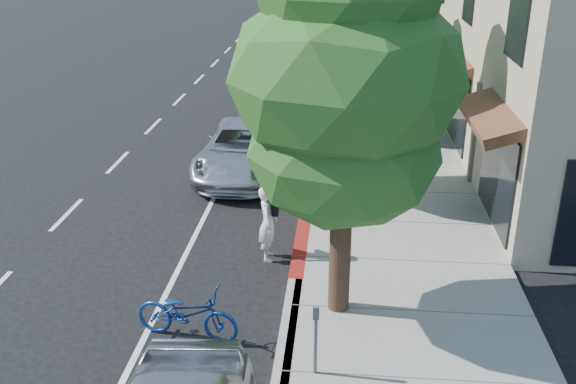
# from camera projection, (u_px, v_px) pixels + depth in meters

# --- Properties ---
(ground) EXTENTS (120.00, 120.00, 0.00)m
(ground) POSITION_uv_depth(u_px,v_px,m) (299.00, 262.00, 14.31)
(ground) COLOR black
(ground) RESTS_ON ground
(sidewalk) EXTENTS (4.60, 56.00, 0.15)m
(sidewalk) POSITION_uv_depth(u_px,v_px,m) (385.00, 148.00, 21.45)
(sidewalk) COLOR gray
(sidewalk) RESTS_ON ground
(curb) EXTENTS (0.30, 56.00, 0.15)m
(curb) POSITION_uv_depth(u_px,v_px,m) (316.00, 146.00, 21.64)
(curb) COLOR #9E998E
(curb) RESTS_ON ground
(curb_red_segment) EXTENTS (0.32, 4.00, 0.15)m
(curb_red_segment) POSITION_uv_depth(u_px,v_px,m) (302.00, 239.00, 15.20)
(curb_red_segment) COLOR maroon
(curb_red_segment) RESTS_ON ground
(storefront_building) EXTENTS (10.00, 36.00, 7.00)m
(storefront_building) POSITION_uv_depth(u_px,v_px,m) (541.00, 9.00, 28.75)
(storefront_building) COLOR tan
(storefront_building) RESTS_ON ground
(street_tree_0) EXTENTS (4.03, 4.03, 7.17)m
(street_tree_0) POSITION_uv_depth(u_px,v_px,m) (346.00, 84.00, 10.67)
(street_tree_0) COLOR black
(street_tree_0) RESTS_ON ground
(street_tree_1) EXTENTS (4.10, 4.10, 7.45)m
(street_tree_1) POSITION_uv_depth(u_px,v_px,m) (347.00, 22.00, 16.11)
(street_tree_1) COLOR black
(street_tree_1) RESTS_ON ground
(street_tree_2) EXTENTS (4.29, 4.29, 6.77)m
(street_tree_2) POSITION_uv_depth(u_px,v_px,m) (347.00, 14.00, 21.84)
(street_tree_2) COLOR black
(street_tree_2) RESTS_ON ground
(cyclist) EXTENTS (0.47, 0.67, 1.74)m
(cyclist) POSITION_uv_depth(u_px,v_px,m) (268.00, 223.00, 14.14)
(cyclist) COLOR white
(cyclist) RESTS_ON ground
(bicycle) EXTENTS (2.02, 0.98, 1.01)m
(bicycle) POSITION_uv_depth(u_px,v_px,m) (187.00, 313.00, 11.50)
(bicycle) COLOR navy
(bicycle) RESTS_ON ground
(silver_suv) EXTENTS (2.66, 5.43, 1.48)m
(silver_suv) POSITION_uv_depth(u_px,v_px,m) (245.00, 149.00, 19.25)
(silver_suv) COLOR silver
(silver_suv) RESTS_ON ground
(dark_sedan) EXTENTS (2.23, 5.34, 1.72)m
(dark_sedan) POSITION_uv_depth(u_px,v_px,m) (273.00, 96.00, 24.82)
(dark_sedan) COLOR black
(dark_sedan) RESTS_ON ground
(white_pickup) EXTENTS (2.45, 5.18, 1.46)m
(white_pickup) POSITION_uv_depth(u_px,v_px,m) (279.00, 68.00, 30.32)
(white_pickup) COLOR #BCBCBC
(white_pickup) RESTS_ON ground
(dark_suv_far) EXTENTS (2.47, 5.35, 1.78)m
(dark_suv_far) POSITION_uv_depth(u_px,v_px,m) (318.00, 35.00, 38.59)
(dark_suv_far) COLOR black
(dark_suv_far) RESTS_ON ground
(pedestrian) EXTENTS (0.93, 0.78, 1.71)m
(pedestrian) POSITION_uv_depth(u_px,v_px,m) (382.00, 155.00, 17.90)
(pedestrian) COLOR black
(pedestrian) RESTS_ON sidewalk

